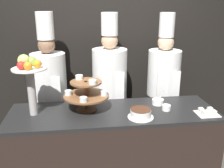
% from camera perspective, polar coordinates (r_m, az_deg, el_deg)
% --- Properties ---
extents(wall_back, '(10.00, 0.06, 2.80)m').
position_cam_1_polar(wall_back, '(3.28, -1.99, 8.70)').
color(wall_back, black).
rests_on(wall_back, ground_plane).
extents(buffet_counter, '(2.04, 0.65, 0.91)m').
position_cam_1_polar(buffet_counter, '(2.69, 0.28, -15.16)').
color(buffet_counter, black).
rests_on(buffet_counter, ground_plane).
extents(tiered_stand, '(0.45, 0.45, 0.34)m').
position_cam_1_polar(tiered_stand, '(2.45, -5.92, -2.03)').
color(tiered_stand, brown).
rests_on(tiered_stand, buffet_counter).
extents(fruit_pedestal, '(0.32, 0.32, 0.57)m').
position_cam_1_polar(fruit_pedestal, '(2.40, -18.39, 2.16)').
color(fruit_pedestal, '#B2ADA8').
rests_on(fruit_pedestal, buffet_counter).
extents(cake_round, '(0.24, 0.24, 0.08)m').
position_cam_1_polar(cake_round, '(2.34, 6.57, -6.71)').
color(cake_round, white).
rests_on(cake_round, buffet_counter).
extents(cup_white, '(0.09, 0.09, 0.05)m').
position_cam_1_polar(cup_white, '(2.54, 12.31, -5.29)').
color(cup_white, white).
rests_on(cup_white, buffet_counter).
extents(cake_square_tray, '(0.20, 0.18, 0.05)m').
position_cam_1_polar(cake_square_tray, '(2.57, 20.92, -6.07)').
color(cake_square_tray, white).
rests_on(cake_square_tray, buffet_counter).
extents(serving_bowl_far, '(0.12, 0.12, 0.16)m').
position_cam_1_polar(serving_bowl_far, '(2.66, 10.43, -4.00)').
color(serving_bowl_far, white).
rests_on(serving_bowl_far, buffet_counter).
extents(chef_left, '(0.39, 0.39, 1.84)m').
position_cam_1_polar(chef_left, '(3.01, -13.99, -1.02)').
color(chef_left, '#28282D').
rests_on(chef_left, ground_plane).
extents(chef_center_left, '(0.41, 0.41, 1.83)m').
position_cam_1_polar(chef_center_left, '(3.00, -0.53, -0.32)').
color(chef_center_left, black).
rests_on(chef_center_left, ground_plane).
extents(chef_center_right, '(0.39, 0.39, 1.83)m').
position_cam_1_polar(chef_center_right, '(3.15, 11.59, -0.02)').
color(chef_center_right, '#38332D').
rests_on(chef_center_right, ground_plane).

